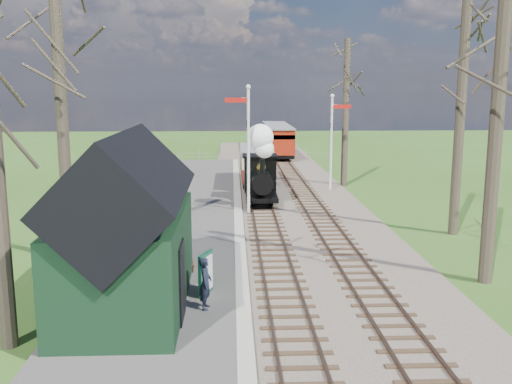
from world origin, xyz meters
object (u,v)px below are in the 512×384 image
Objects in this scene: sign_board at (206,274)px; bench at (184,257)px; coach at (256,164)px; person at (205,283)px; semaphore_far at (333,135)px; station_shed at (127,232)px; semaphore_near at (247,140)px; red_carriage_a at (280,142)px; red_carriage_b at (275,136)px; locomotive at (261,169)px.

sign_board is 2.68m from bench.
coach is 5.35× the size of sign_board.
bench is 3.72m from person.
semaphore_far is at bearing 68.97° from sign_board.
semaphore_far is (8.67, 18.00, 1.08)m from station_shed.
person is (0.04, -1.07, 0.09)m from sign_board.
semaphore_near is 7.91m from semaphore_far.
person is (-1.45, -12.31, -2.71)m from semaphore_near.
coach is at bearing 79.54° from bench.
red_carriage_a is 3.73× the size of bench.
red_carriage_b is 38.33m from sign_board.
semaphore_far reaches higher than person.
locomotive is (-4.39, -3.94, -1.42)m from semaphore_far.
station_shed is at bearing -100.09° from red_carriage_b.
semaphore_far is 4.62× the size of sign_board.
locomotive reaches higher than red_carriage_b.
semaphore_far is (5.14, 6.00, -0.27)m from semaphore_near.
semaphore_near is (3.53, 12.00, 1.35)m from station_shed.
coach is 20.56m from person.
semaphore_near is at bearing -97.17° from red_carriage_b.
semaphore_near is at bearing 74.99° from bench.
coach is (4.30, 20.12, -0.85)m from station_shed.
station_shed reaches higher than person.
locomotive is 19.39m from red_carriage_a.
locomotive is 11.29m from bench.
semaphore_far is 19.62m from person.
bench is at bearing 70.08° from station_shed.
sign_board is at bearing -99.58° from locomotive.
red_carriage_a and red_carriage_b have the same top height.
coach is at bearing -101.18° from red_carriage_a.
station_shed reaches higher than red_carriage_b.
semaphore_near is 1.17× the size of red_carriage_b.
station_shed is 33.99m from red_carriage_a.
sign_board is 1.08m from person.
station_shed is 0.95× the size of coach.
sign_board is at bearing 20.45° from station_shed.
station_shed is 2.50m from person.
station_shed is 1.01× the size of semaphore_near.
red_carriage_a is at bearing 78.82° from coach.
bench is at bearing -100.46° from coach.
sign_board is (-1.49, -11.24, -2.80)m from semaphore_near.
station_shed reaches higher than red_carriage_a.
red_carriage_a reaches higher than bench.
red_carriage_b is 35.95m from bench.
red_carriage_b reaches higher than person.
locomotive is (0.76, 2.06, -1.69)m from semaphore_near.
coach is 17.13m from bench.
bench is (-3.11, -16.83, -0.85)m from coach.
bench is (1.19, 3.29, -1.70)m from station_shed.
person is (2.08, -0.31, -1.36)m from station_shed.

